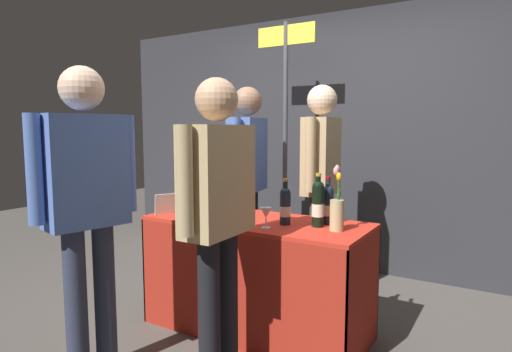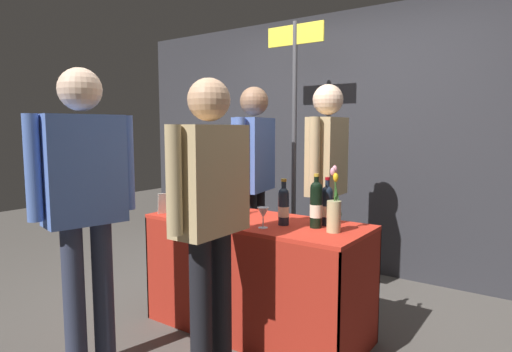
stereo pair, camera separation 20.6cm
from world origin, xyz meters
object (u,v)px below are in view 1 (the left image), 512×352
tasting_table (256,256)px  display_bottle_0 (186,196)px  featured_wine_bottle (218,197)px  booth_signpost (285,122)px  vendor_presenter (321,172)px  taster_foreground_right (218,202)px  wine_glass_near_vendor (266,213)px  flower_vase (337,210)px

tasting_table → display_bottle_0: 0.65m
featured_wine_bottle → tasting_table: bearing=23.8°
featured_wine_bottle → booth_signpost: 1.36m
tasting_table → featured_wine_bottle: size_ratio=4.29×
tasting_table → vendor_presenter: size_ratio=0.87×
display_bottle_0 → taster_foreground_right: size_ratio=0.20×
featured_wine_bottle → taster_foreground_right: bearing=-54.1°
vendor_presenter → taster_foreground_right: (-0.02, -1.39, -0.05)m
display_bottle_0 → vendor_presenter: (0.63, 0.93, 0.12)m
display_bottle_0 → wine_glass_near_vendor: display_bottle_0 is taller
tasting_table → featured_wine_bottle: 0.49m
featured_wine_bottle → flower_vase: 0.83m
wine_glass_near_vendor → booth_signpost: 1.55m
booth_signpost → display_bottle_0: bearing=-94.9°
booth_signpost → featured_wine_bottle: bearing=-84.1°
flower_vase → booth_signpost: (-0.95, 1.16, 0.56)m
booth_signpost → flower_vase: bearing=-50.7°
vendor_presenter → booth_signpost: booth_signpost is taller
display_bottle_0 → featured_wine_bottle: bearing=12.7°
display_bottle_0 → vendor_presenter: bearing=56.0°
wine_glass_near_vendor → tasting_table: bearing=135.4°
featured_wine_bottle → display_bottle_0: size_ratio=1.06×
tasting_table → display_bottle_0: (-0.48, -0.16, 0.41)m
vendor_presenter → wine_glass_near_vendor: bearing=-1.4°
featured_wine_bottle → booth_signpost: size_ratio=0.15×
flower_vase → display_bottle_0: bearing=-172.6°
tasting_table → vendor_presenter: (0.15, 0.77, 0.53)m
featured_wine_bottle → taster_foreground_right: 0.64m
taster_foreground_right → booth_signpost: 1.89m
wine_glass_near_vendor → booth_signpost: booth_signpost is taller
flower_vase → taster_foreground_right: 0.76m
flower_vase → vendor_presenter: 0.92m
display_bottle_0 → wine_glass_near_vendor: bearing=-1.5°
featured_wine_bottle → taster_foreground_right: size_ratio=0.21×
flower_vase → booth_signpost: bearing=129.3°
featured_wine_bottle → booth_signpost: booth_signpost is taller
vendor_presenter → display_bottle_0: bearing=-37.2°
display_bottle_0 → wine_glass_near_vendor: (0.66, -0.02, -0.05)m
featured_wine_bottle → flower_vase: flower_vase is taller
featured_wine_bottle → vendor_presenter: size_ratio=0.20×
featured_wine_bottle → wine_glass_near_vendor: size_ratio=2.73×
wine_glass_near_vendor → flower_vase: bearing=21.0°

